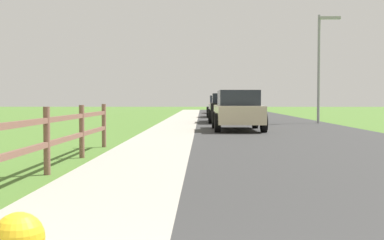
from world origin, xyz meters
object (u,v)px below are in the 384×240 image
object	(u,v)px
parked_car_black	(227,108)
street_lamp	(321,58)
parked_car_white	(221,106)
parked_car_red	(220,105)
parked_suv_beige	(238,110)

from	to	relation	value
parked_car_black	street_lamp	world-z (taller)	street_lamp
parked_car_black	street_lamp	xyz separation A→B (m)	(4.84, -0.94, 2.61)
street_lamp	parked_car_white	bearing A→B (deg)	117.92
parked_car_black	parked_car_red	size ratio (longest dim) A/B	1.05
parked_car_white	parked_car_red	bearing A→B (deg)	88.49
parked_suv_beige	street_lamp	xyz separation A→B (m)	(4.78, 6.17, 2.59)
parked_car_black	parked_car_white	world-z (taller)	parked_car_black
parked_suv_beige	parked_car_white	distance (m)	15.34
parked_car_black	parked_car_red	xyz separation A→B (m)	(0.24, 18.03, -0.08)
parked_car_black	parked_car_white	distance (m)	8.22
parked_suv_beige	parked_car_red	distance (m)	25.15
parked_suv_beige	street_lamp	bearing A→B (deg)	52.24
parked_car_white	street_lamp	size ratio (longest dim) A/B	0.83
street_lamp	parked_car_red	bearing A→B (deg)	103.62
parked_car_white	parked_car_black	bearing A→B (deg)	-89.90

